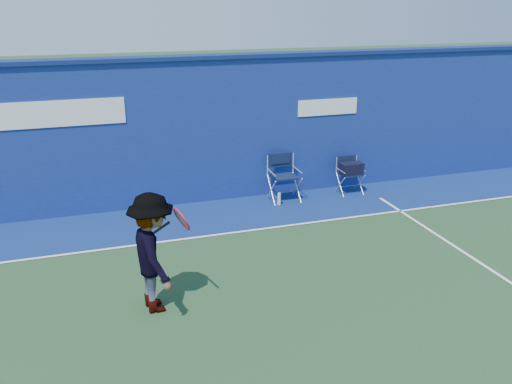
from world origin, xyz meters
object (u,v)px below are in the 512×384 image
object	(u,v)px
directors_chair_right	(350,178)
tennis_player	(153,253)
directors_chair_left	(284,186)
water_bottle	(279,199)

from	to	relation	value
directors_chair_right	tennis_player	bearing A→B (deg)	-144.01
directors_chair_left	water_bottle	world-z (taller)	directors_chair_left
directors_chair_left	directors_chair_right	distance (m)	1.57
tennis_player	directors_chair_left	bearing A→B (deg)	47.38
directors_chair_left	water_bottle	size ratio (longest dim) A/B	3.78
directors_chair_right	water_bottle	size ratio (longest dim) A/B	3.09
directors_chair_left	water_bottle	bearing A→B (deg)	-127.93
directors_chair_left	directors_chair_right	size ratio (longest dim) A/B	1.22
directors_chair_right	tennis_player	distance (m)	5.99
directors_chair_left	tennis_player	world-z (taller)	tennis_player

